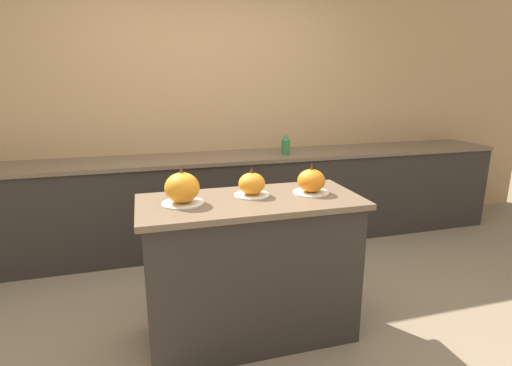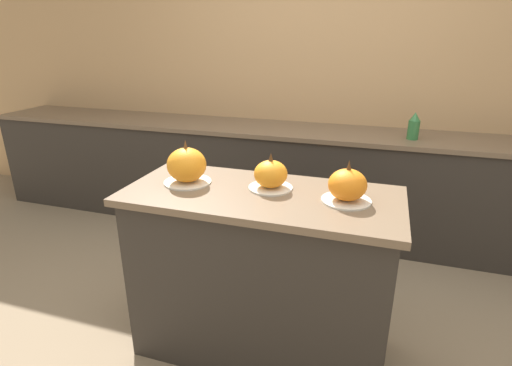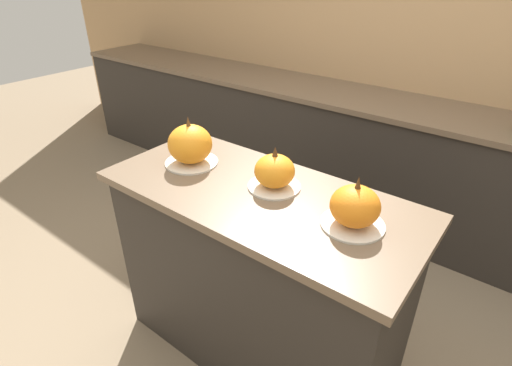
{
  "view_description": "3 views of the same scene",
  "coord_description": "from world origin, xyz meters",
  "px_view_note": "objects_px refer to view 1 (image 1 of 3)",
  "views": [
    {
      "loc": [
        -0.59,
        -2.16,
        1.59
      ],
      "look_at": [
        0.02,
        -0.04,
        1.01
      ],
      "focal_mm": 28.0,
      "sensor_mm": 36.0,
      "label": 1
    },
    {
      "loc": [
        0.51,
        -1.67,
        1.61
      ],
      "look_at": [
        -0.02,
        -0.01,
        0.96
      ],
      "focal_mm": 28.0,
      "sensor_mm": 36.0,
      "label": 2
    },
    {
      "loc": [
        0.81,
        -1.08,
        1.71
      ],
      "look_at": [
        0.01,
        -0.03,
        0.96
      ],
      "focal_mm": 28.0,
      "sensor_mm": 36.0,
      "label": 3
    }
  ],
  "objects_px": {
    "pumpkin_cake_right": "(311,182)",
    "bottle_tall": "(286,144)",
    "pumpkin_cake_center": "(252,185)",
    "pumpkin_cake_left": "(182,189)"
  },
  "relations": [
    {
      "from": "pumpkin_cake_right",
      "to": "bottle_tall",
      "type": "distance_m",
      "value": 1.42
    },
    {
      "from": "pumpkin_cake_center",
      "to": "bottle_tall",
      "type": "relative_size",
      "value": 1.08
    },
    {
      "from": "pumpkin_cake_left",
      "to": "pumpkin_cake_right",
      "type": "bearing_deg",
      "value": 0.03
    },
    {
      "from": "pumpkin_cake_right",
      "to": "bottle_tall",
      "type": "height_order",
      "value": "pumpkin_cake_right"
    },
    {
      "from": "pumpkin_cake_left",
      "to": "pumpkin_cake_right",
      "type": "distance_m",
      "value": 0.78
    },
    {
      "from": "pumpkin_cake_left",
      "to": "pumpkin_cake_center",
      "type": "bearing_deg",
      "value": 6.77
    },
    {
      "from": "pumpkin_cake_right",
      "to": "pumpkin_cake_center",
      "type": "bearing_deg",
      "value": 172.32
    },
    {
      "from": "pumpkin_cake_left",
      "to": "pumpkin_cake_center",
      "type": "relative_size",
      "value": 1.11
    },
    {
      "from": "pumpkin_cake_center",
      "to": "bottle_tall",
      "type": "distance_m",
      "value": 1.5
    },
    {
      "from": "pumpkin_cake_center",
      "to": "bottle_tall",
      "type": "xyz_separation_m",
      "value": [
        0.7,
        1.33,
        0.01
      ]
    }
  ]
}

